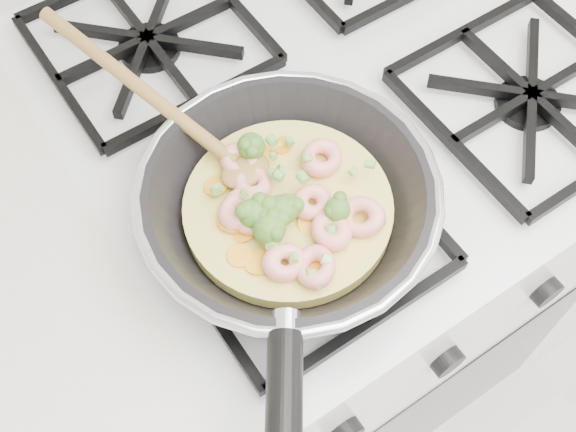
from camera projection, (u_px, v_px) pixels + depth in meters
stove at (319, 257)px, 1.19m from camera, size 0.60×0.60×0.92m
skillet at (286, 207)px, 0.66m from camera, size 0.33×0.55×0.09m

